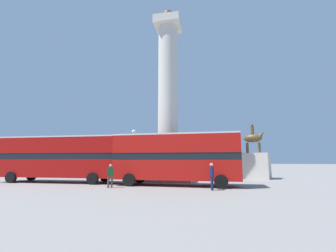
% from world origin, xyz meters
% --- Properties ---
extents(ground_plane, '(200.00, 200.00, 0.00)m').
position_xyz_m(ground_plane, '(0.00, 0.00, 0.00)').
color(ground_plane, gray).
extents(monument_column, '(5.17, 5.17, 19.12)m').
position_xyz_m(monument_column, '(0.00, 0.00, 6.98)').
color(monument_column, beige).
rests_on(monument_column, ground_plane).
extents(bus_a, '(11.39, 2.93, 4.20)m').
position_xyz_m(bus_a, '(-9.40, -4.31, 2.33)').
color(bus_a, '#A80F0C').
rests_on(bus_a, ground_plane).
extents(bus_b, '(10.14, 2.94, 4.16)m').
position_xyz_m(bus_b, '(1.62, -4.83, 2.31)').
color(bus_b, '#B7140F').
rests_on(bus_b, ground_plane).
extents(equestrian_statue, '(3.81, 3.26, 6.18)m').
position_xyz_m(equestrian_statue, '(9.16, 3.86, 1.75)').
color(equestrian_statue, beige).
rests_on(equestrian_statue, ground_plane).
extents(street_lamp, '(0.42, 0.42, 5.09)m').
position_xyz_m(street_lamp, '(-3.25, -1.57, 2.84)').
color(street_lamp, black).
rests_on(street_lamp, ground_plane).
extents(pedestrian_near_lamp, '(0.26, 0.50, 1.83)m').
position_xyz_m(pedestrian_near_lamp, '(4.48, -7.07, 1.05)').
color(pedestrian_near_lamp, '#192347').
rests_on(pedestrian_near_lamp, ground_plane).
extents(pedestrian_by_plinth, '(0.49, 0.34, 1.73)m').
position_xyz_m(pedestrian_by_plinth, '(-2.98, -7.21, 0.98)').
color(pedestrian_by_plinth, '#4C473D').
rests_on(pedestrian_by_plinth, ground_plane).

